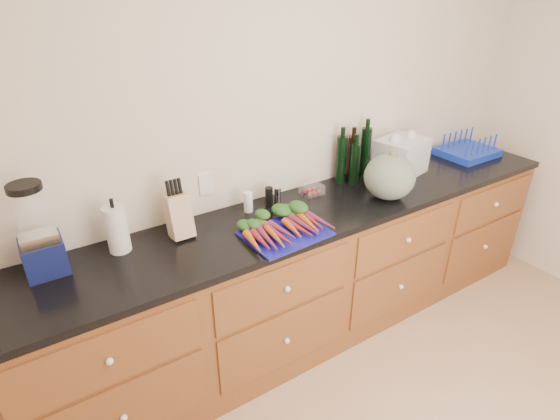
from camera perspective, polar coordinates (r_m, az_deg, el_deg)
wall_back at (r=2.74m, az=1.44°, el=9.84°), size 4.10×0.05×2.60m
cabinets at (r=2.89m, az=4.94°, el=-8.23°), size 3.60×0.64×0.90m
countertop at (r=2.64m, az=5.29°, el=0.09°), size 3.64×0.62×0.04m
cutting_board at (r=2.33m, az=0.68°, el=-3.10°), size 0.45×0.35×0.01m
carrots at (r=2.35m, az=0.11°, el=-1.98°), size 0.45×0.33×0.06m
squash at (r=2.75m, az=14.12°, el=4.22°), size 0.31×0.31×0.28m
blender_appliance at (r=2.23m, az=-29.03°, el=-2.92°), size 0.18×0.18×0.45m
paper_towel at (r=2.29m, az=-20.54°, el=-2.37°), size 0.11×0.11×0.24m
knife_block at (r=2.34m, az=-13.09°, el=-0.71°), size 0.12×0.12×0.23m
grinder_salt at (r=2.55m, az=-4.18°, el=1.04°), size 0.05×0.05×0.12m
grinder_pepper at (r=2.61m, az=-1.44°, el=1.77°), size 0.05×0.05×0.12m
canister_chrome at (r=2.64m, az=-0.35°, el=1.93°), size 0.04×0.04×0.10m
tomato_box at (r=2.77m, az=4.17°, el=2.69°), size 0.13×0.10×0.06m
bottles at (r=2.97m, az=9.58°, el=6.71°), size 0.28×0.14×0.34m
grocery_bag at (r=3.17m, az=15.51°, el=6.79°), size 0.38×0.33×0.24m
dish_rack at (r=3.70m, az=23.30°, el=7.19°), size 0.42×0.34×0.17m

